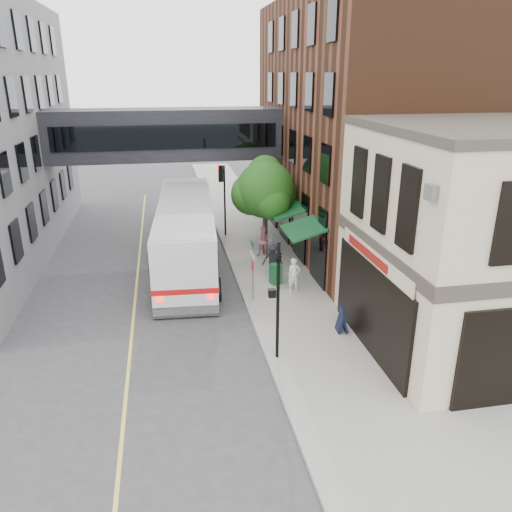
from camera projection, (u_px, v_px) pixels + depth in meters
name	position (u px, v px, depth m)	size (l,w,h in m)	color
ground	(279.00, 393.00, 16.62)	(120.00, 120.00, 0.00)	#38383A
sidewalk_main	(258.00, 250.00, 29.85)	(4.00, 60.00, 0.15)	gray
corner_building	(503.00, 239.00, 18.56)	(10.19, 8.12, 8.45)	beige
brick_building	(387.00, 127.00, 29.76)	(13.76, 18.00, 14.00)	#482716
skyway_bridge	(166.00, 134.00, 30.46)	(14.00, 3.18, 3.00)	black
traffic_signal_near	(277.00, 287.00, 17.50)	(0.44, 0.22, 4.60)	black
traffic_signal_far	(222.00, 187.00, 31.19)	(0.53, 0.28, 4.50)	black
street_sign_pole	(253.00, 264.00, 22.48)	(0.08, 0.75, 3.00)	gray
street_tree	(265.00, 189.00, 27.84)	(3.80, 3.20, 5.60)	#382619
lane_marking	(136.00, 286.00, 24.98)	(0.12, 40.00, 0.01)	#D8CC4C
bus	(186.00, 231.00, 26.97)	(3.85, 13.24, 3.52)	silver
pedestrian_a	(294.00, 275.00, 23.74)	(0.61, 0.40, 1.66)	silver
pedestrian_b	(264.00, 242.00, 28.26)	(0.86, 0.67, 1.78)	#D18797
pedestrian_c	(272.00, 260.00, 25.63)	(1.09, 0.63, 1.69)	black
newspaper_box	(276.00, 274.00, 24.72)	(0.51, 0.46, 1.03)	#135629
sandwich_board	(342.00, 320.00, 20.13)	(0.38, 0.58, 1.04)	black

